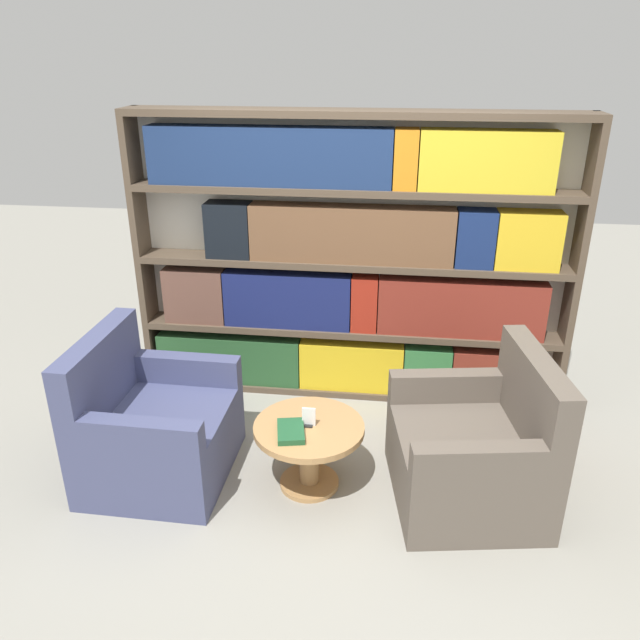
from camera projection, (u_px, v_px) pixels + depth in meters
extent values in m
plane|color=gray|center=(330.00, 497.00, 3.88)|extent=(14.00, 14.00, 0.00)
cube|color=silver|center=(352.00, 258.00, 4.76)|extent=(3.27, 0.05, 2.18)
cube|color=brown|center=(144.00, 254.00, 4.84)|extent=(0.05, 0.30, 2.18)
cube|color=brown|center=(575.00, 272.00, 4.46)|extent=(0.05, 0.30, 2.18)
cube|color=brown|center=(348.00, 387.00, 5.08)|extent=(3.17, 0.30, 0.05)
cube|color=brown|center=(349.00, 329.00, 4.87)|extent=(3.17, 0.30, 0.05)
cube|color=brown|center=(351.00, 263.00, 4.65)|extent=(3.17, 0.30, 0.05)
cube|color=brown|center=(352.00, 190.00, 4.43)|extent=(3.17, 0.30, 0.05)
cube|color=brown|center=(354.00, 113.00, 4.22)|extent=(3.17, 0.30, 0.05)
cube|color=#28542C|center=(230.00, 357.00, 5.08)|extent=(1.16, 0.20, 0.39)
cube|color=gold|center=(352.00, 365.00, 4.97)|extent=(0.81, 0.20, 0.39)
cube|color=#35783F|center=(427.00, 369.00, 4.90)|extent=(0.36, 0.20, 0.39)
cube|color=maroon|center=(486.00, 373.00, 4.84)|extent=(0.52, 0.20, 0.39)
cube|color=brown|center=(196.00, 294.00, 4.89)|extent=(0.47, 0.20, 0.43)
cube|color=navy|center=(288.00, 299.00, 4.81)|extent=(0.97, 0.20, 0.43)
cube|color=maroon|center=(365.00, 302.00, 4.74)|extent=(0.20, 0.20, 0.43)
cube|color=maroon|center=(461.00, 307.00, 4.65)|extent=(1.23, 0.20, 0.43)
cube|color=black|center=(229.00, 230.00, 4.64)|extent=(0.33, 0.20, 0.41)
cube|color=brown|center=(352.00, 234.00, 4.54)|extent=(1.48, 0.20, 0.41)
cube|color=navy|center=(475.00, 238.00, 4.43)|extent=(0.27, 0.20, 0.41)
cube|color=gold|center=(528.00, 240.00, 4.39)|extent=(0.45, 0.20, 0.41)
cube|color=navy|center=(269.00, 156.00, 4.38)|extent=(1.74, 0.20, 0.41)
cube|color=orange|center=(406.00, 159.00, 4.27)|extent=(0.16, 0.20, 0.41)
cube|color=gold|center=(487.00, 161.00, 4.21)|extent=(0.91, 0.20, 0.41)
cube|color=#42476B|center=(162.00, 442.00, 4.03)|extent=(0.87, 0.94, 0.46)
cube|color=#42476B|center=(99.00, 373.00, 3.88)|extent=(0.15, 0.93, 0.50)
cube|color=#42476B|center=(141.00, 436.00, 3.52)|extent=(0.71, 0.13, 0.20)
cube|color=#42476B|center=(189.00, 369.00, 4.25)|extent=(0.71, 0.13, 0.20)
cube|color=brown|center=(466.00, 465.00, 3.80)|extent=(0.99, 1.05, 0.46)
cube|color=brown|center=(534.00, 397.00, 3.62)|extent=(0.29, 0.94, 0.50)
cube|color=brown|center=(444.00, 386.00, 4.04)|extent=(0.72, 0.23, 0.20)
cube|color=brown|center=(477.00, 462.00, 3.30)|extent=(0.72, 0.23, 0.20)
cylinder|color=#AD7F4C|center=(309.00, 458.00, 3.91)|extent=(0.12, 0.12, 0.40)
cylinder|color=#AD7F4C|center=(309.00, 482.00, 3.99)|extent=(0.38, 0.38, 0.03)
cylinder|color=#AD7F4C|center=(309.00, 428.00, 3.82)|extent=(0.69, 0.69, 0.04)
cube|color=black|center=(309.00, 425.00, 3.81)|extent=(0.05, 0.06, 0.01)
cube|color=white|center=(309.00, 417.00, 3.79)|extent=(0.08, 0.01, 0.12)
cube|color=#1E512D|center=(291.00, 431.00, 3.73)|extent=(0.21, 0.27, 0.04)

